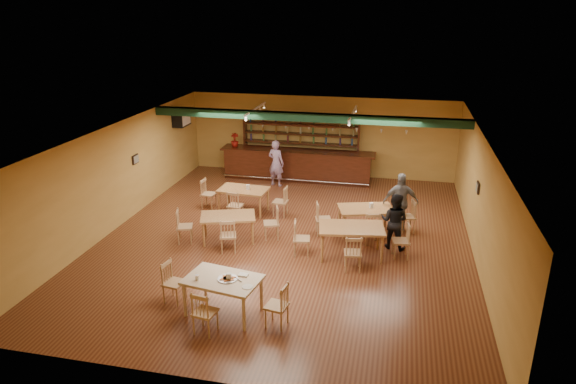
% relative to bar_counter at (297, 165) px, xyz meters
% --- Properties ---
extents(floor, '(12.00, 12.00, 0.00)m').
position_rel_bar_counter_xyz_m(floor, '(0.73, -5.15, -0.56)').
color(floor, '#562A18').
rests_on(floor, ground).
extents(ceiling_beam, '(10.00, 0.30, 0.25)m').
position_rel_bar_counter_xyz_m(ceiling_beam, '(0.73, -2.35, 2.31)').
color(ceiling_beam, '#10321D').
rests_on(ceiling_beam, ceiling).
extents(track_rail_left, '(0.05, 2.50, 0.05)m').
position_rel_bar_counter_xyz_m(track_rail_left, '(-1.07, -1.75, 2.38)').
color(track_rail_left, white).
rests_on(track_rail_left, ceiling).
extents(track_rail_right, '(0.05, 2.50, 0.05)m').
position_rel_bar_counter_xyz_m(track_rail_right, '(2.13, -1.75, 2.38)').
color(track_rail_right, white).
rests_on(track_rail_right, ceiling).
extents(ac_unit, '(0.34, 0.70, 0.48)m').
position_rel_bar_counter_xyz_m(ac_unit, '(-4.07, -0.95, 1.79)').
color(ac_unit, white).
rests_on(ac_unit, wall_left).
extents(picture_left, '(0.04, 0.34, 0.28)m').
position_rel_bar_counter_xyz_m(picture_left, '(-4.24, -4.15, 1.14)').
color(picture_left, black).
rests_on(picture_left, wall_left).
extents(picture_right, '(0.04, 0.34, 0.28)m').
position_rel_bar_counter_xyz_m(picture_right, '(5.70, -4.65, 1.14)').
color(picture_right, black).
rests_on(picture_right, wall_right).
extents(bar_counter, '(5.71, 0.85, 1.13)m').
position_rel_bar_counter_xyz_m(bar_counter, '(0.00, 0.00, 0.00)').
color(bar_counter, '#32160A').
rests_on(bar_counter, ground).
extents(back_bar_hutch, '(4.42, 0.40, 2.28)m').
position_rel_bar_counter_xyz_m(back_bar_hutch, '(0.00, 0.63, 0.57)').
color(back_bar_hutch, '#32160A').
rests_on(back_bar_hutch, ground).
extents(poinsettia, '(0.37, 0.37, 0.51)m').
position_rel_bar_counter_xyz_m(poinsettia, '(-2.41, 0.00, 0.82)').
color(poinsettia, maroon).
rests_on(poinsettia, bar_counter).
extents(dining_table_a, '(1.57, 1.01, 0.75)m').
position_rel_bar_counter_xyz_m(dining_table_a, '(-1.01, -3.49, -0.19)').
color(dining_table_a, '#935934').
rests_on(dining_table_a, ground).
extents(dining_table_b, '(1.71, 1.30, 0.76)m').
position_rel_bar_counter_xyz_m(dining_table_b, '(2.85, -4.31, -0.19)').
color(dining_table_b, '#935934').
rests_on(dining_table_b, ground).
extents(dining_table_c, '(1.67, 1.30, 0.74)m').
position_rel_bar_counter_xyz_m(dining_table_c, '(-0.80, -5.62, -0.20)').
color(dining_table_c, '#935934').
rests_on(dining_table_c, ground).
extents(dining_table_d, '(1.78, 1.24, 0.82)m').
position_rel_bar_counter_xyz_m(dining_table_d, '(2.60, -5.87, -0.15)').
color(dining_table_d, '#935934').
rests_on(dining_table_d, ground).
extents(near_table, '(1.67, 1.22, 0.82)m').
position_rel_bar_counter_xyz_m(near_table, '(0.26, -9.09, -0.16)').
color(near_table, '#CDAC8A').
rests_on(near_table, ground).
extents(pizza_tray, '(0.54, 0.54, 0.01)m').
position_rel_bar_counter_xyz_m(pizza_tray, '(0.37, -9.09, 0.26)').
color(pizza_tray, silver).
rests_on(pizza_tray, near_table).
extents(parmesan_shaker, '(0.09, 0.09, 0.11)m').
position_rel_bar_counter_xyz_m(parmesan_shaker, '(-0.23, -9.25, 0.31)').
color(parmesan_shaker, '#EAE5C6').
rests_on(parmesan_shaker, near_table).
extents(napkin_stack, '(0.21, 0.16, 0.03)m').
position_rel_bar_counter_xyz_m(napkin_stack, '(0.64, -8.87, 0.27)').
color(napkin_stack, white).
rests_on(napkin_stack, near_table).
extents(pizza_server, '(0.31, 0.26, 0.00)m').
position_rel_bar_counter_xyz_m(pizza_server, '(0.53, -9.03, 0.27)').
color(pizza_server, silver).
rests_on(pizza_server, pizza_tray).
extents(side_plate, '(0.25, 0.25, 0.01)m').
position_rel_bar_counter_xyz_m(side_plate, '(0.86, -9.31, 0.26)').
color(side_plate, white).
rests_on(side_plate, near_table).
extents(patron_bar, '(0.70, 0.57, 1.68)m').
position_rel_bar_counter_xyz_m(patron_bar, '(-0.61, -0.83, 0.27)').
color(patron_bar, '#7E489D').
rests_on(patron_bar, ground).
extents(patron_right_a, '(0.87, 0.75, 1.53)m').
position_rel_bar_counter_xyz_m(patron_right_a, '(3.65, -5.11, 0.20)').
color(patron_right_a, black).
rests_on(patron_right_a, ground).
extents(patron_right_b, '(1.04, 0.54, 1.70)m').
position_rel_bar_counter_xyz_m(patron_right_b, '(3.80, -3.87, 0.29)').
color(patron_right_b, slate).
rests_on(patron_right_b, ground).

